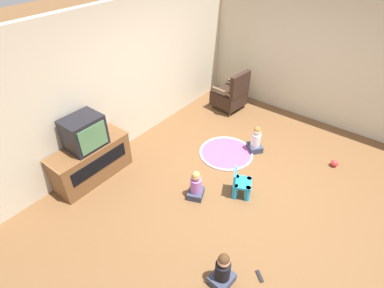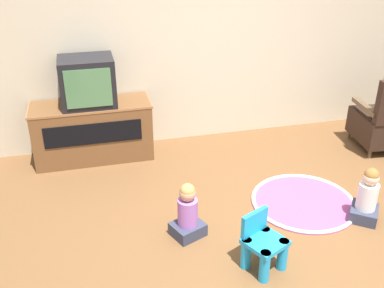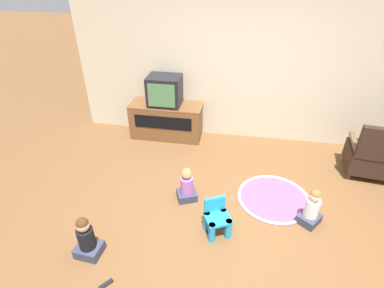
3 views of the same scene
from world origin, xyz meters
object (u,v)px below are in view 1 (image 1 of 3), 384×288
at_px(yellow_kid_chair, 241,185).
at_px(tv_cabinet, 91,161).
at_px(television, 84,133).
at_px(toy_ball, 334,163).
at_px(black_armchair, 231,95).
at_px(remote_control, 260,276).
at_px(child_watching_right, 256,140).
at_px(child_watching_left, 223,271).
at_px(child_watching_center, 196,186).

bearing_deg(yellow_kid_chair, tv_cabinet, 92.51).
xyz_separation_m(television, toy_ball, (2.73, -3.08, -0.84)).
height_order(black_armchair, remote_control, black_armchair).
relative_size(television, yellow_kid_chair, 1.22).
bearing_deg(toy_ball, child_watching_right, 109.08).
distance_m(tv_cabinet, television, 0.57).
relative_size(black_armchair, child_watching_left, 1.68).
bearing_deg(child_watching_left, black_armchair, 35.59).
bearing_deg(child_watching_right, child_watching_center, 122.00).
bearing_deg(child_watching_left, tv_cabinet, 90.01).
height_order(toy_ball, remote_control, toy_ball).
distance_m(black_armchair, toy_ball, 2.57).
distance_m(child_watching_left, child_watching_right, 2.66).
distance_m(television, remote_control, 3.14).
relative_size(tv_cabinet, yellow_kid_chair, 2.82).
distance_m(tv_cabinet, child_watching_center, 1.75).
xyz_separation_m(yellow_kid_chair, child_watching_left, (-1.37, -0.56, 0.04)).
xyz_separation_m(television, black_armchair, (3.28, -0.59, -0.56)).
bearing_deg(tv_cabinet, child_watching_left, -94.77).
distance_m(black_armchair, child_watching_center, 2.79).
distance_m(child_watching_left, toy_ball, 2.98).
distance_m(television, child_watching_right, 2.95).
relative_size(tv_cabinet, child_watching_right, 2.49).
distance_m(television, black_armchair, 3.38).
xyz_separation_m(black_armchair, child_watching_left, (-3.50, -2.09, -0.11)).
xyz_separation_m(tv_cabinet, remote_control, (0.11, -3.02, -0.33)).
bearing_deg(child_watching_center, tv_cabinet, 89.93).
xyz_separation_m(child_watching_left, child_watching_center, (0.91, 1.08, -0.01)).
height_order(child_watching_center, toy_ball, child_watching_center).
height_order(black_armchair, child_watching_left, black_armchair).
bearing_deg(tv_cabinet, child_watching_center, -67.00).
relative_size(black_armchair, child_watching_center, 1.79).
xyz_separation_m(tv_cabinet, child_watching_right, (2.27, -1.77, -0.11)).
bearing_deg(yellow_kid_chair, toy_ball, -57.16).
bearing_deg(child_watching_center, remote_control, -135.11).
relative_size(black_armchair, toy_ball, 7.38).
xyz_separation_m(tv_cabinet, child_watching_center, (0.68, -1.61, -0.12)).
height_order(television, child_watching_center, television).
height_order(yellow_kid_chair, toy_ball, yellow_kid_chair).
xyz_separation_m(child_watching_right, toy_ball, (0.46, -1.32, -0.16)).
xyz_separation_m(child_watching_center, toy_ball, (2.04, -1.48, -0.16)).
bearing_deg(television, remote_control, -87.89).
relative_size(black_armchair, child_watching_right, 1.75).
bearing_deg(yellow_kid_chair, child_watching_left, 176.44).
bearing_deg(child_watching_left, yellow_kid_chair, 27.04).
distance_m(child_watching_left, remote_control, 0.52).
bearing_deg(tv_cabinet, child_watching_right, -37.95).
relative_size(tv_cabinet, television, 2.31).
xyz_separation_m(tv_cabinet, child_watching_left, (-0.22, -2.69, -0.10)).
xyz_separation_m(child_watching_center, remote_control, (-0.57, -1.41, -0.21)).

